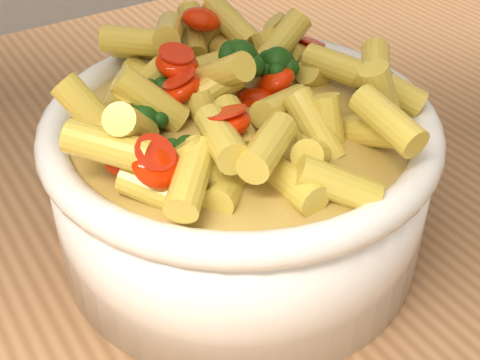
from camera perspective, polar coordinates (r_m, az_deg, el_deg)
table at (r=0.61m, az=-3.39°, el=-9.37°), size 1.20×0.80×0.90m
serving_bowl at (r=0.47m, az=-0.00°, el=0.14°), size 0.27×0.27×0.12m
pasta_salad at (r=0.43m, az=-0.00°, el=7.71°), size 0.21×0.21×0.05m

